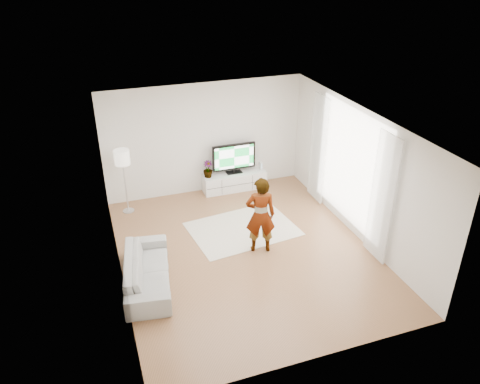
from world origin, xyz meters
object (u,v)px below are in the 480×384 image
object	(u,v)px
player	(260,215)
floor_lamp	(122,160)
media_console	(234,181)
sofa	(147,270)
rug	(243,229)
television	(234,157)

from	to	relation	value
player	floor_lamp	size ratio (longest dim) A/B	1.05
media_console	sofa	distance (m)	4.16
media_console	floor_lamp	bearing A→B (deg)	-174.73
rug	floor_lamp	bearing A→B (deg)	144.34
media_console	television	xyz separation A→B (m)	(0.00, 0.03, 0.65)
media_console	rug	xyz separation A→B (m)	(-0.45, -1.91, -0.23)
floor_lamp	rug	bearing A→B (deg)	-35.66
player	sofa	size ratio (longest dim) A/B	0.82
floor_lamp	sofa	bearing A→B (deg)	-89.88
rug	floor_lamp	distance (m)	3.13
rug	sofa	distance (m)	2.61
rug	player	bearing A→B (deg)	-85.51
rug	sofa	world-z (taller)	sofa
rug	player	size ratio (longest dim) A/B	1.38
media_console	player	bearing A→B (deg)	-97.79
television	floor_lamp	xyz separation A→B (m)	(-2.76, -0.28, 0.44)
rug	player	distance (m)	1.21
media_console	player	xyz separation A→B (m)	(-0.38, -2.78, 0.61)
media_console	rug	world-z (taller)	media_console
media_console	television	bearing A→B (deg)	90.00
television	rug	bearing A→B (deg)	-103.03
sofa	player	bearing A→B (deg)	-73.25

